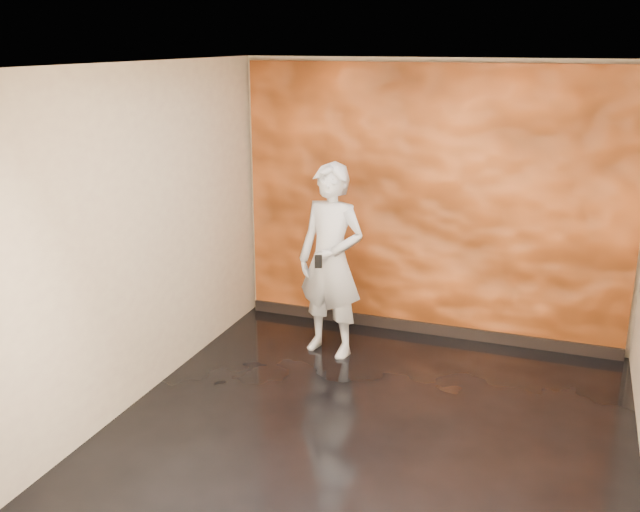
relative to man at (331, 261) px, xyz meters
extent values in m
cube|color=black|center=(0.78, -1.16, -0.94)|extent=(4.00, 4.00, 0.01)
cube|color=tan|center=(0.78, 0.84, 0.46)|extent=(4.00, 0.02, 2.80)
cube|color=tan|center=(0.78, -3.16, 0.46)|extent=(4.00, 0.02, 2.80)
cube|color=tan|center=(-1.22, -1.16, 0.46)|extent=(0.02, 4.00, 2.80)
cube|color=white|center=(0.78, -1.16, 1.86)|extent=(4.00, 4.00, 0.01)
cube|color=orange|center=(0.78, 0.80, 0.44)|extent=(3.90, 0.06, 2.75)
cube|color=black|center=(0.78, 0.76, -0.88)|extent=(3.90, 0.04, 0.12)
imported|color=#9FA5B0|center=(0.00, 0.00, 0.00)|extent=(0.76, 0.58, 1.88)
cube|color=black|center=(-0.04, -0.25, 0.06)|extent=(0.07, 0.04, 0.13)
camera|label=1|loc=(2.14, -6.12, 2.03)|focal=40.00mm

